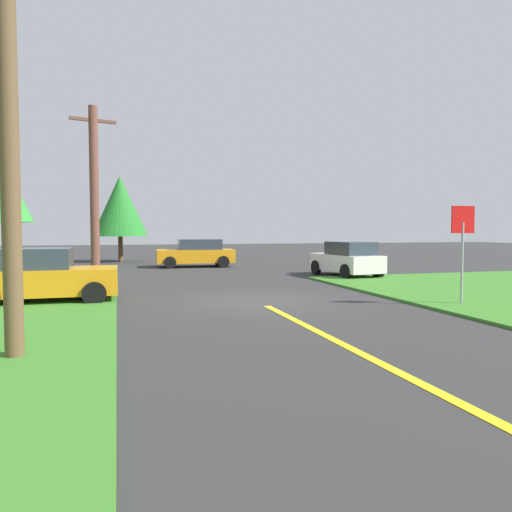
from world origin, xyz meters
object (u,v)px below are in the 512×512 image
(car_on_crossroad, at_px, (347,259))
(utility_pole_near, at_px, (8,104))
(parked_car_near_building, at_px, (42,276))
(stop_sign, at_px, (463,235))
(pine_tree_center, at_px, (120,206))
(oak_tree_left, at_px, (8,197))
(car_approaching_junction, at_px, (196,253))
(utility_pole_mid, at_px, (94,193))

(car_on_crossroad, distance_m, utility_pole_near, 17.01)
(car_on_crossroad, distance_m, parked_car_near_building, 13.34)
(stop_sign, xyz_separation_m, pine_tree_center, (-9.12, 22.54, 1.76))
(utility_pole_near, distance_m, pine_tree_center, 25.42)
(stop_sign, distance_m, utility_pole_near, 11.55)
(oak_tree_left, xyz_separation_m, pine_tree_center, (5.66, 6.05, -0.12))
(stop_sign, distance_m, parked_car_near_building, 12.18)
(car_approaching_junction, distance_m, oak_tree_left, 10.36)
(utility_pole_near, xyz_separation_m, oak_tree_left, (-3.78, 19.30, -0.29))
(parked_car_near_building, relative_size, pine_tree_center, 0.70)
(stop_sign, relative_size, oak_tree_left, 0.54)
(oak_tree_left, bearing_deg, pine_tree_center, 46.91)
(stop_sign, distance_m, car_on_crossroad, 9.00)
(car_approaching_junction, distance_m, utility_pole_mid, 9.78)
(car_on_crossroad, bearing_deg, oak_tree_left, 58.83)
(stop_sign, xyz_separation_m, car_approaching_junction, (-4.89, 16.69, -1.19))
(parked_car_near_building, distance_m, oak_tree_left, 13.38)
(oak_tree_left, bearing_deg, car_approaching_junction, 1.14)
(parked_car_near_building, bearing_deg, pine_tree_center, 82.98)
(car_on_crossroad, relative_size, oak_tree_left, 0.78)
(stop_sign, relative_size, parked_car_near_building, 0.70)
(car_on_crossroad, bearing_deg, stop_sign, 168.95)
(car_on_crossroad, xyz_separation_m, parked_car_near_building, (-12.38, -4.97, 0.00))
(utility_pole_mid, relative_size, pine_tree_center, 1.22)
(utility_pole_mid, bearing_deg, pine_tree_center, 85.49)
(parked_car_near_building, height_order, utility_pole_near, utility_pole_near)
(car_on_crossroad, bearing_deg, utility_pole_mid, 84.23)
(car_on_crossroad, relative_size, parked_car_near_building, 1.01)
(stop_sign, xyz_separation_m, oak_tree_left, (-14.78, 16.49, 1.88))
(utility_pole_mid, bearing_deg, stop_sign, -41.35)
(parked_car_near_building, bearing_deg, stop_sign, -18.58)
(car_approaching_junction, relative_size, utility_pole_mid, 0.64)
(car_on_crossroad, distance_m, utility_pole_mid, 11.45)
(car_approaching_junction, bearing_deg, stop_sign, 109.20)
(parked_car_near_building, relative_size, oak_tree_left, 0.77)
(utility_pole_mid, bearing_deg, utility_pole_near, -93.89)
(car_approaching_junction, bearing_deg, oak_tree_left, 4.02)
(car_on_crossroad, bearing_deg, car_approaching_junction, 31.26)
(parked_car_near_building, xyz_separation_m, utility_pole_near, (0.48, -6.71, 3.37))
(utility_pole_near, bearing_deg, utility_pole_mid, 86.11)
(oak_tree_left, relative_size, pine_tree_center, 0.91)
(car_approaching_junction, distance_m, utility_pole_near, 20.71)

